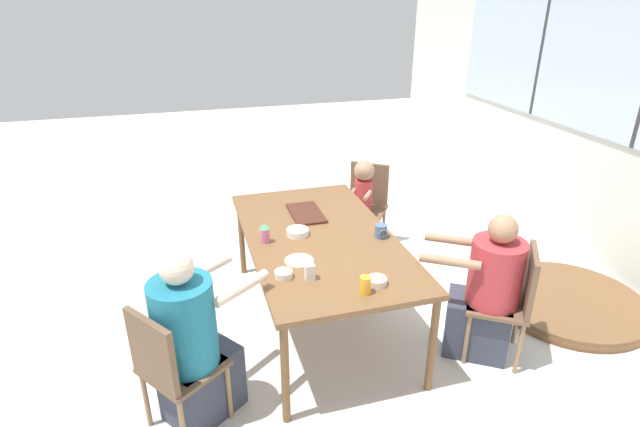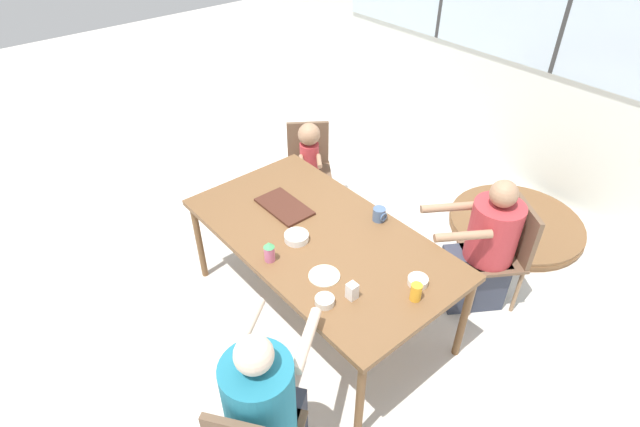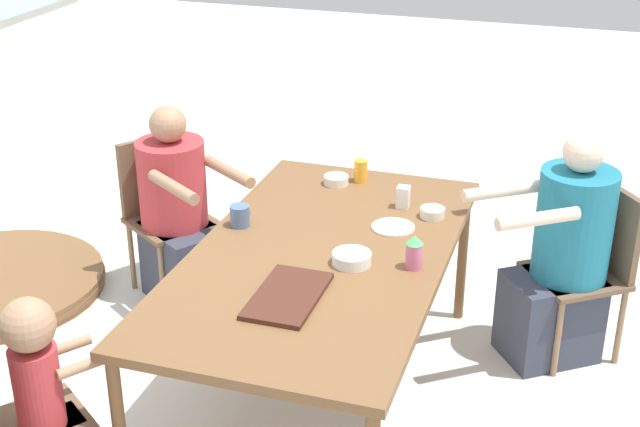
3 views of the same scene
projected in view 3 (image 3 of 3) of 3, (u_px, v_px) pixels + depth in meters
ground_plane at (320, 399)px, 4.06m from camera, size 16.00×16.00×0.00m
dining_table at (320, 263)px, 3.77m from camera, size 1.92×1.05×0.75m
chair_for_woman_green_shirt at (162, 202)px, 4.82m from camera, size 0.55×0.55×0.85m
chair_for_man_blue_shirt at (593, 257)px, 4.24m from camera, size 0.56×0.56×0.85m
chair_for_toddler at (4, 421)px, 3.11m from camera, size 0.56×0.56×0.85m
person_woman_green_shirt at (178, 218)px, 4.71m from camera, size 0.65×0.73×1.08m
person_man_blue_shirt at (563, 262)px, 4.19m from camera, size 0.66×0.72×1.15m
person_toddler at (46, 409)px, 3.20m from camera, size 0.35×0.32×0.95m
food_tray_dark at (287, 296)px, 3.39m from camera, size 0.42×0.24×0.02m
coffee_mug at (240, 216)px, 3.96m from camera, size 0.09×0.09×0.10m
sippy_cup at (414, 251)px, 3.59m from camera, size 0.07×0.07×0.15m
juice_glass at (361, 171)px, 4.43m from camera, size 0.07×0.07×0.11m
milk_carton_small at (403, 197)px, 4.14m from camera, size 0.06×0.06×0.10m
bowl_white_shallow at (336, 180)px, 4.41m from camera, size 0.12×0.12×0.04m
bowl_cereal at (432, 213)px, 4.05m from camera, size 0.11×0.11×0.05m
bowl_fruit at (352, 258)px, 3.64m from camera, size 0.16×0.16×0.05m
plate_tortillas at (393, 227)px, 3.95m from camera, size 0.19×0.19×0.01m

